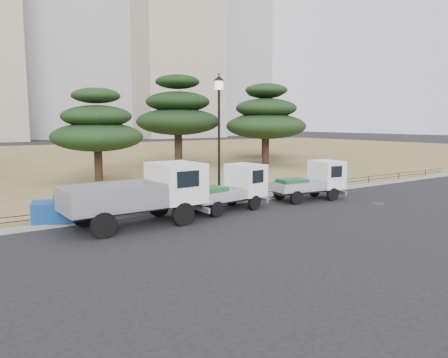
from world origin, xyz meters
TOP-DOWN VIEW (x-y plane):
  - ground at (0.00, 0.00)m, footprint 220.00×220.00m
  - lawn at (0.00, 30.60)m, footprint 120.00×56.00m
  - curb at (0.00, 2.60)m, footprint 120.00×0.25m
  - truck_large at (-4.20, 1.11)m, footprint 5.16×2.18m
  - truck_kei_front at (0.07, 1.57)m, footprint 3.80×1.98m
  - truck_kei_rear at (4.74, 1.32)m, footprint 3.76×2.00m
  - street_lamp at (0.35, 2.90)m, footprint 0.51×0.51m
  - pipe_fence at (0.00, 2.75)m, footprint 38.00×0.04m
  - tarp_pile at (-6.88, 2.96)m, footprint 1.80×1.50m
  - manhole at (6.50, -1.20)m, footprint 0.60×0.60m
  - pine_center_left at (-1.89, 12.89)m, footprint 5.57×5.57m
  - pine_center_right at (7.28, 19.43)m, footprint 7.11×7.11m
  - pine_east_near at (13.19, 14.89)m, footprint 6.72×6.72m
  - pine_east_far at (18.47, 21.33)m, footprint 7.12×7.12m
  - tower_east at (40.00, 82.00)m, footprint 20.00×18.00m
  - tower_far_east at (58.00, 90.00)m, footprint 24.00×20.00m
  - radio_tower at (72.00, 85.00)m, footprint 1.80×1.80m

SIDE VIEW (x-z plane):
  - ground at x=0.00m, z-range 0.00..0.00m
  - manhole at x=6.50m, z-range 0.00..0.01m
  - lawn at x=0.00m, z-range 0.00..0.15m
  - curb at x=0.00m, z-range 0.00..0.16m
  - pipe_fence at x=0.00m, z-range 0.24..0.64m
  - tarp_pile at x=-6.88m, z-range 0.04..1.09m
  - truck_kei_rear at x=4.74m, z-range 0.00..1.87m
  - truck_kei_front at x=0.07m, z-range 0.00..1.92m
  - truck_large at x=-4.20m, z-range 0.12..2.35m
  - pine_center_left at x=-1.89m, z-range 0.59..6.25m
  - street_lamp at x=0.35m, z-range 1.15..6.83m
  - pine_east_near at x=13.19m, z-range 0.67..7.47m
  - pine_east_far at x=18.47m, z-range 0.70..7.86m
  - pine_center_right at x=7.28m, z-range 0.75..8.29m
  - tower_east at x=40.00m, z-range 0.00..48.00m
  - radio_tower at x=72.00m, z-range -1.46..61.54m
  - tower_far_east at x=58.00m, z-range 0.00..70.00m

